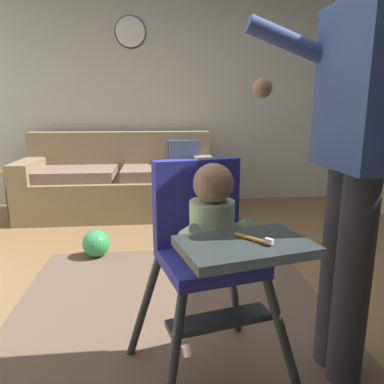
# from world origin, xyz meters

# --- Properties ---
(ground) EXTENTS (6.07, 6.61, 0.10)m
(ground) POSITION_xyz_m (0.00, 0.00, -0.05)
(ground) COLOR olive
(wall_far) EXTENTS (5.27, 0.06, 2.70)m
(wall_far) POSITION_xyz_m (0.00, 2.53, 1.35)
(wall_far) COLOR #B8B8AF
(wall_far) RESTS_ON ground
(area_rug) EXTENTS (1.80, 2.70, 0.01)m
(area_rug) POSITION_xyz_m (-0.12, -0.51, 0.00)
(area_rug) COLOR brown
(area_rug) RESTS_ON ground
(couch) EXTENTS (2.02, 0.86, 0.86)m
(couch) POSITION_xyz_m (-0.58, 2.01, 0.33)
(couch) COLOR #897454
(couch) RESTS_ON ground
(high_chair) EXTENTS (0.73, 0.82, 0.93)m
(high_chair) POSITION_xyz_m (0.01, -0.63, 0.64)
(high_chair) COLOR #2D3635
(high_chair) RESTS_ON ground
(adult_standing) EXTENTS (0.51, 0.49, 1.68)m
(adult_standing) POSITION_xyz_m (0.57, -0.62, 0.96)
(adult_standing) COLOR #313036
(adult_standing) RESTS_ON ground
(toy_ball) EXTENTS (0.21, 0.21, 0.21)m
(toy_ball) POSITION_xyz_m (-0.67, 0.77, 0.10)
(toy_ball) COLOR green
(toy_ball) RESTS_ON ground
(wall_clock) EXTENTS (0.35, 0.04, 0.35)m
(wall_clock) POSITION_xyz_m (-0.45, 2.49, 1.95)
(wall_clock) COLOR white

